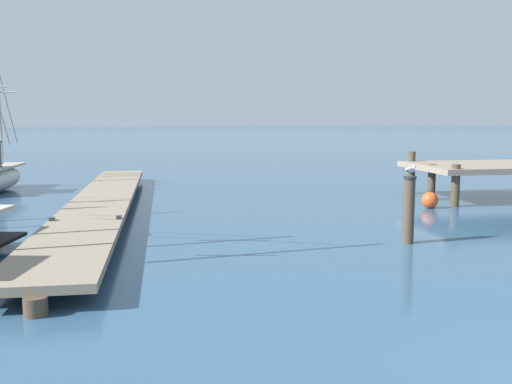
% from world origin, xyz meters
% --- Properties ---
extents(floating_dock, '(3.62, 19.45, 0.53)m').
position_xyz_m(floating_dock, '(-5.32, 15.21, 0.36)').
color(floating_dock, gray).
rests_on(floating_dock, ground).
extents(pier_platform, '(6.35, 4.51, 1.71)m').
position_xyz_m(pier_platform, '(8.77, 14.98, 1.12)').
color(pier_platform, gray).
rests_on(pier_platform, ground).
extents(mooring_piling, '(0.30, 0.30, 1.59)m').
position_xyz_m(mooring_piling, '(1.70, 8.82, 0.83)').
color(mooring_piling, '#4C3D2D').
rests_on(mooring_piling, ground).
extents(perched_seagull, '(0.38, 0.19, 0.27)m').
position_xyz_m(perched_seagull, '(1.69, 8.81, 1.74)').
color(perched_seagull, gold).
rests_on(perched_seagull, mooring_piling).
extents(mooring_buoy, '(0.54, 0.54, 0.61)m').
position_xyz_m(mooring_buoy, '(5.08, 13.45, 0.27)').
color(mooring_buoy, '#E04C1E').
rests_on(mooring_buoy, ground).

